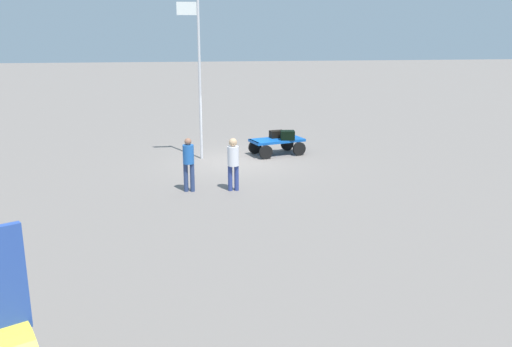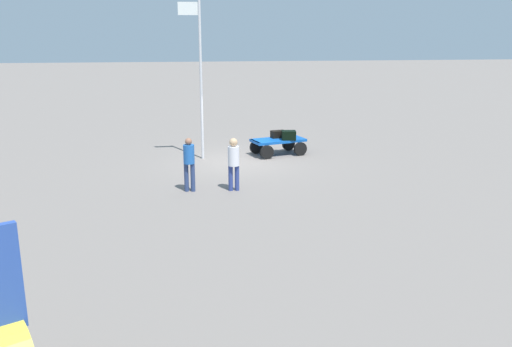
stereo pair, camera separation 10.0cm
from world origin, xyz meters
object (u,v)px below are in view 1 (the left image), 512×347
at_px(suitcase_dark, 288,135).
at_px(suitcase_maroon, 277,134).
at_px(worker_trailing, 189,160).
at_px(flagpole, 198,71).
at_px(worker_lead, 233,160).
at_px(luggage_cart, 276,143).

xyz_separation_m(suitcase_dark, suitcase_maroon, (0.35, -0.48, -0.04)).
xyz_separation_m(suitcase_dark, worker_trailing, (3.92, 4.53, 0.18)).
bearing_deg(suitcase_maroon, worker_trailing, 54.49).
bearing_deg(flagpole, worker_lead, 101.68).
distance_m(suitcase_dark, worker_lead, 5.27).
height_order(luggage_cart, suitcase_dark, suitcase_dark).
relative_size(luggage_cart, flagpole, 0.39).
bearing_deg(worker_lead, worker_trailing, -3.28).
distance_m(worker_lead, flagpole, 5.15).
bearing_deg(suitcase_dark, suitcase_maroon, -53.92).
xyz_separation_m(suitcase_dark, worker_lead, (2.55, 4.61, 0.18)).
height_order(worker_trailing, flagpole, flagpole).
xyz_separation_m(suitcase_maroon, flagpole, (3.12, 0.61, 2.58)).
distance_m(suitcase_dark, worker_trailing, 6.00).
distance_m(luggage_cart, worker_lead, 5.28).
height_order(worker_lead, flagpole, flagpole).
height_order(suitcase_dark, flagpole, flagpole).
xyz_separation_m(luggage_cart, worker_trailing, (3.51, 4.72, 0.53)).
bearing_deg(suitcase_dark, flagpole, 2.23).
relative_size(suitcase_maroon, worker_lead, 0.38).
bearing_deg(worker_trailing, suitcase_dark, -130.88).
bearing_deg(flagpole, worker_trailing, 84.14).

